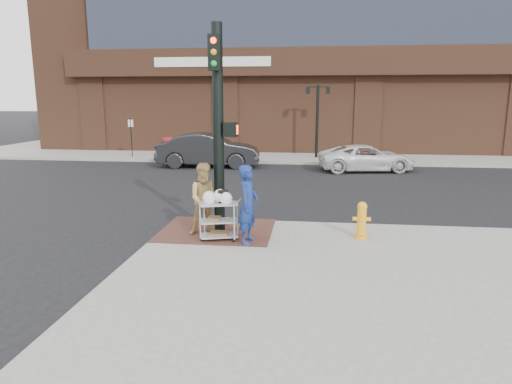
# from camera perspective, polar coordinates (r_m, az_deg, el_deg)

# --- Properties ---
(ground) EXTENTS (220.00, 220.00, 0.00)m
(ground) POSITION_cam_1_polar(r_m,az_deg,el_deg) (10.74, -2.73, -7.03)
(ground) COLOR black
(ground) RESTS_ON ground
(sidewalk_far) EXTENTS (65.00, 36.00, 0.15)m
(sidewalk_far) POSITION_cam_1_polar(r_m,az_deg,el_deg) (43.51, 21.43, 6.40)
(sidewalk_far) COLOR gray
(sidewalk_far) RESTS_ON ground
(brick_curb_ramp) EXTENTS (2.80, 2.40, 0.01)m
(brick_curb_ramp) POSITION_cam_1_polar(r_m,az_deg,el_deg) (11.64, -4.91, -4.76)
(brick_curb_ramp) COLOR #542F27
(brick_curb_ramp) RESTS_ON sidewalk_near
(lamp_post) EXTENTS (1.32, 0.22, 4.00)m
(lamp_post) POSITION_cam_1_polar(r_m,az_deg,el_deg) (26.04, 7.67, 9.73)
(lamp_post) COLOR black
(lamp_post) RESTS_ON sidewalk_far
(parking_sign) EXTENTS (0.05, 0.05, 2.20)m
(parking_sign) POSITION_cam_1_polar(r_m,az_deg,el_deg) (27.13, -15.32, 6.60)
(parking_sign) COLOR black
(parking_sign) RESTS_ON sidewalk_far
(traffic_signal_pole) EXTENTS (0.61, 0.51, 5.00)m
(traffic_signal_pole) POSITION_cam_1_polar(r_m,az_deg,el_deg) (11.04, -4.66, 8.46)
(traffic_signal_pole) COLOR black
(traffic_signal_pole) RESTS_ON sidewalk_near
(woman_blue) EXTENTS (0.56, 0.74, 1.82)m
(woman_blue) POSITION_cam_1_polar(r_m,az_deg,el_deg) (10.40, -0.98, -1.56)
(woman_blue) COLOR navy
(woman_blue) RESTS_ON sidewalk_near
(pedestrian_tan) EXTENTS (1.02, 0.90, 1.77)m
(pedestrian_tan) POSITION_cam_1_polar(r_m,az_deg,el_deg) (11.14, -6.28, -0.88)
(pedestrian_tan) COLOR tan
(pedestrian_tan) RESTS_ON sidewalk_near
(sedan_dark) EXTENTS (5.29, 2.17, 1.70)m
(sedan_dark) POSITION_cam_1_polar(r_m,az_deg,el_deg) (23.38, -5.97, 5.22)
(sedan_dark) COLOR black
(sedan_dark) RESTS_ON ground
(minivan_white) EXTENTS (4.81, 2.81, 1.26)m
(minivan_white) POSITION_cam_1_polar(r_m,az_deg,el_deg) (22.55, 13.63, 4.15)
(minivan_white) COLOR silver
(minivan_white) RESTS_ON ground
(utility_cart) EXTENTS (0.96, 0.70, 1.19)m
(utility_cart) POSITION_cam_1_polar(r_m,az_deg,el_deg) (10.75, -4.66, -3.19)
(utility_cart) COLOR #9FA0A5
(utility_cart) RESTS_ON sidewalk_near
(fire_hydrant) EXTENTS (0.42, 0.29, 0.89)m
(fire_hydrant) POSITION_cam_1_polar(r_m,az_deg,el_deg) (11.13, 13.07, -3.39)
(fire_hydrant) COLOR #FFA815
(fire_hydrant) RESTS_ON sidewalk_near
(newsbox_red) EXTENTS (0.60, 0.57, 1.12)m
(newsbox_red) POSITION_cam_1_polar(r_m,az_deg,el_deg) (26.66, -10.98, 5.54)
(newsbox_red) COLOR #B5141F
(newsbox_red) RESTS_ON sidewalk_far
(newsbox_yellow) EXTENTS (0.38, 0.35, 0.90)m
(newsbox_yellow) POSITION_cam_1_polar(r_m,az_deg,el_deg) (26.09, -10.41, 5.19)
(newsbox_yellow) COLOR gold
(newsbox_yellow) RESTS_ON sidewalk_far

